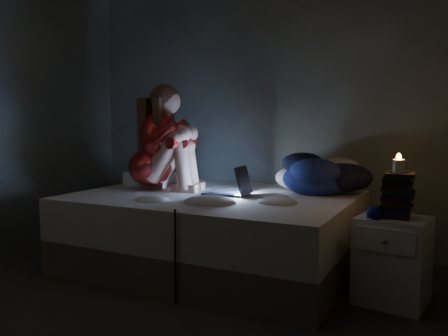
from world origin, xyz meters
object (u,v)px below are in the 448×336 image
Objects in this scene: nightstand at (392,260)px; woman at (150,137)px; bed at (215,230)px; phone at (376,216)px; candle at (398,165)px; laptop at (226,180)px.

woman is at bearing -176.49° from nightstand.
bed reaches higher than phone.
candle reaches higher than nightstand.
laptop reaches higher than phone.
phone is (1.16, -0.22, -0.14)m from laptop.
woman reaches higher than nightstand.
candle is (1.27, -0.16, 0.18)m from laptop.
candle reaches higher than phone.
bed is at bearing 173.40° from candle.
nightstand is at bearing -14.72° from woman.
phone is at bearing -16.58° from woman.
nightstand is 0.30m from phone.
bed is 3.84× the size of nightstand.
laptop is 0.61× the size of nightstand.
bed is 1.37m from nightstand.
woman is 1.61× the size of nightstand.
candle is at bearing 49.73° from nightstand.
laptop is at bearing 172.90° from candle.
candle is at bearing -14.32° from woman.
laptop is 1.19m from phone.
woman is at bearing -179.14° from bed.
laptop is at bearing 166.35° from phone.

